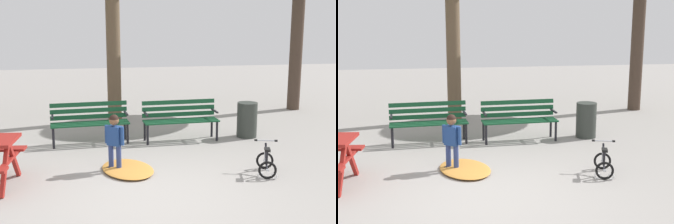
% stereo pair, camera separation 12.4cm
% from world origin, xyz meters
% --- Properties ---
extents(ground, '(36.00, 36.00, 0.00)m').
position_xyz_m(ground, '(0.00, 0.00, 0.00)').
color(ground, gray).
extents(park_bench_far_left, '(1.63, 0.55, 0.85)m').
position_xyz_m(park_bench_far_left, '(-0.69, 3.11, 0.51)').
color(park_bench_far_left, '#144728').
rests_on(park_bench_far_left, ground).
extents(park_bench_left, '(1.61, 0.51, 0.85)m').
position_xyz_m(park_bench_left, '(1.21, 3.01, 0.51)').
color(park_bench_left, '#144728').
rests_on(park_bench_left, ground).
extents(child_standing, '(0.31, 0.28, 0.99)m').
position_xyz_m(child_standing, '(-0.31, 1.25, 0.57)').
color(child_standing, navy).
rests_on(child_standing, ground).
extents(kids_bicycle, '(0.50, 0.63, 0.54)m').
position_xyz_m(kids_bicycle, '(2.17, 0.60, 0.20)').
color(kids_bicycle, black).
rests_on(kids_bicycle, ground).
extents(leaf_pile, '(1.12, 1.36, 0.07)m').
position_xyz_m(leaf_pile, '(-0.10, 1.19, 0.04)').
color(leaf_pile, '#C68438').
rests_on(leaf_pile, ground).
extents(trash_bin, '(0.44, 0.44, 0.77)m').
position_xyz_m(trash_bin, '(2.72, 3.00, 0.38)').
color(trash_bin, '#2D332D').
rests_on(trash_bin, ground).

